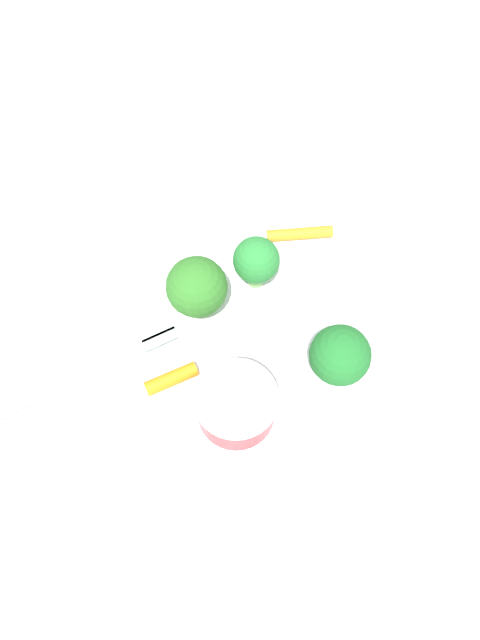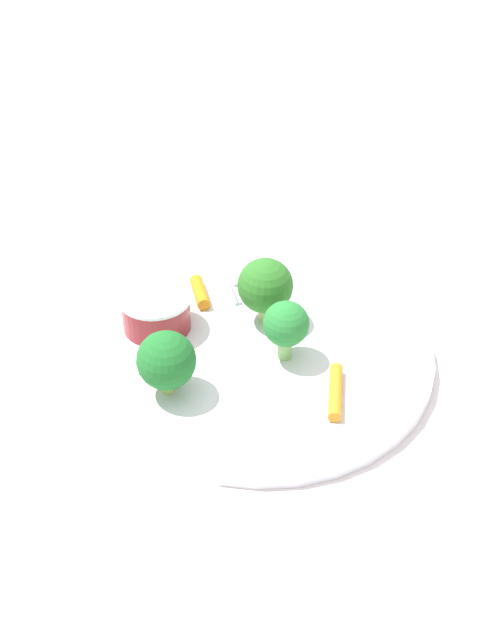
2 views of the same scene
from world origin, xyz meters
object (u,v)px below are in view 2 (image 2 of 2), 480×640
(broccoli_floret_1, at_px, (166,361))
(carrot_stick_0, at_px, (200,292))
(plate, at_px, (260,350))
(sauce_cup, at_px, (156,312))
(carrot_stick_1, at_px, (336,392))
(broccoli_floret_2, at_px, (286,325))
(broccoli_floret_0, at_px, (265,286))
(fork, at_px, (219,252))

(broccoli_floret_1, bearing_deg, carrot_stick_0, 161.66)
(plate, bearing_deg, broccoli_floret_1, -61.06)
(plate, xyz_separation_m, broccoli_floret_1, (0.04, -0.08, 0.04))
(sauce_cup, distance_m, carrot_stick_1, 0.17)
(broccoli_floret_1, xyz_separation_m, carrot_stick_0, (-0.12, 0.04, -0.03))
(sauce_cup, xyz_separation_m, carrot_stick_0, (-0.04, 0.04, -0.01))
(plate, distance_m, broccoli_floret_1, 0.10)
(broccoli_floret_2, bearing_deg, broccoli_floret_0, -172.74)
(sauce_cup, xyz_separation_m, fork, (-0.11, 0.07, -0.01))
(sauce_cup, distance_m, broccoli_floret_1, 0.08)
(carrot_stick_0, bearing_deg, fork, 158.87)
(sauce_cup, bearing_deg, fork, 147.31)
(broccoli_floret_2, bearing_deg, carrot_stick_0, -148.08)
(plate, height_order, broccoli_floret_2, broccoli_floret_2)
(broccoli_floret_1, bearing_deg, sauce_cup, -178.48)
(broccoli_floret_2, bearing_deg, plate, -137.96)
(broccoli_floret_1, relative_size, broccoli_floret_2, 1.03)
(broccoli_floret_1, bearing_deg, carrot_stick_1, 77.66)
(plate, distance_m, carrot_stick_0, 0.08)
(plate, xyz_separation_m, fork, (-0.14, -0.01, 0.01))
(sauce_cup, relative_size, carrot_stick_1, 1.08)
(carrot_stick_1, bearing_deg, fork, -164.80)
(sauce_cup, height_order, carrot_stick_0, sauce_cup)
(sauce_cup, bearing_deg, broccoli_floret_0, 87.04)
(fork, bearing_deg, plate, 5.32)
(broccoli_floret_0, bearing_deg, fork, -167.92)
(broccoli_floret_0, bearing_deg, sauce_cup, -92.96)
(broccoli_floret_1, bearing_deg, broccoli_floret_2, 104.60)
(fork, bearing_deg, broccoli_floret_0, 12.08)
(plate, bearing_deg, carrot_stick_1, 32.31)
(plate, distance_m, carrot_stick_1, 0.08)
(sauce_cup, height_order, broccoli_floret_1, broccoli_floret_1)
(plate, xyz_separation_m, broccoli_floret_2, (0.02, 0.02, 0.04))
(plate, relative_size, broccoli_floret_2, 5.46)
(broccoli_floret_1, bearing_deg, broccoli_floret_0, 130.45)
(carrot_stick_1, bearing_deg, carrot_stick_0, -149.40)
(plate, xyz_separation_m, broccoli_floret_0, (-0.03, 0.01, 0.04))
(plate, relative_size, sauce_cup, 4.74)
(plate, bearing_deg, sauce_cup, -114.64)
(broccoli_floret_1, xyz_separation_m, carrot_stick_1, (0.03, 0.12, -0.03))
(broccoli_floret_2, bearing_deg, carrot_stick_1, 28.18)
(broccoli_floret_0, distance_m, broccoli_floret_2, 0.05)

